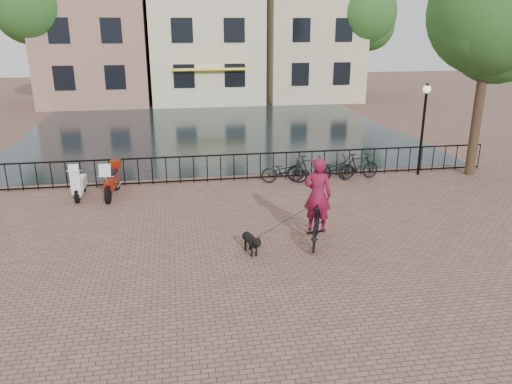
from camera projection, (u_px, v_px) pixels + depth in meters
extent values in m
plane|color=brown|center=(278.00, 284.00, 11.31)|extent=(100.00, 100.00, 0.00)
plane|color=black|center=(213.00, 131.00, 27.48)|extent=(20.00, 20.00, 0.00)
cube|color=black|center=(234.00, 155.00, 18.47)|extent=(20.00, 0.05, 0.05)
cube|color=black|center=(234.00, 178.00, 18.76)|extent=(20.00, 0.05, 0.05)
cube|color=#855A4D|center=(93.00, 18.00, 36.26)|extent=(7.50, 9.00, 12.00)
cube|color=#BEB58F|center=(204.00, 25.00, 37.67)|extent=(8.00, 9.00, 11.00)
cube|color=yellow|center=(210.00, 70.00, 34.20)|extent=(5.00, 0.60, 0.15)
cube|color=#BAAB8B|center=(307.00, 15.00, 38.68)|extent=(7.00, 9.00, 12.50)
cylinder|color=black|center=(38.00, 62.00, 33.82)|extent=(0.36, 0.36, 6.30)
sphere|color=#254E1A|center=(30.00, 5.00, 32.67)|extent=(5.04, 5.04, 5.04)
cylinder|color=black|center=(479.00, 103.00, 18.67)|extent=(0.36, 0.36, 5.60)
sphere|color=#254E1A|center=(492.00, 12.00, 17.65)|extent=(4.48, 4.48, 4.48)
cylinder|color=black|center=(361.00, 61.00, 37.47)|extent=(0.36, 0.36, 5.95)
sphere|color=#254E1A|center=(364.00, 13.00, 36.38)|extent=(4.76, 4.76, 4.76)
cylinder|color=black|center=(422.00, 134.00, 19.02)|extent=(0.10, 0.10, 3.20)
sphere|color=beige|center=(427.00, 89.00, 18.48)|extent=(0.30, 0.30, 0.30)
imported|color=black|center=(316.00, 222.00, 13.20)|extent=(1.24, 2.09, 1.21)
imported|color=maroon|center=(318.00, 188.00, 12.89)|extent=(1.01, 0.84, 2.38)
imported|color=black|center=(284.00, 171.00, 18.36)|extent=(1.79, 0.87, 0.90)
imported|color=black|center=(310.00, 169.00, 18.49)|extent=(1.72, 0.72, 1.00)
imported|color=black|center=(334.00, 169.00, 18.66)|extent=(1.78, 0.82, 0.90)
imported|color=black|center=(358.00, 166.00, 18.79)|extent=(1.71, 0.68, 1.00)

